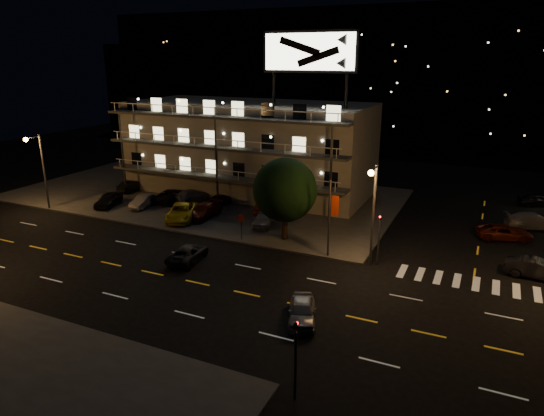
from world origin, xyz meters
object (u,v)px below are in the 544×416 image
at_px(lot_car_2, 182,212).
at_px(road_car_east, 302,310).
at_px(side_car_0, 537,269).
at_px(lot_car_7, 193,195).
at_px(lot_car_4, 264,219).
at_px(road_car_west, 188,254).
at_px(tree, 284,192).

height_order(lot_car_2, road_car_east, lot_car_2).
xyz_separation_m(side_car_0, road_car_east, (-13.40, -12.75, -0.04)).
distance_m(lot_car_7, road_car_east, 27.40).
height_order(lot_car_4, road_car_west, lot_car_4).
relative_size(lot_car_7, road_car_east, 1.15).
distance_m(lot_car_4, side_car_0, 23.02).
distance_m(road_car_east, road_car_west, 12.45).
xyz_separation_m(lot_car_4, road_car_west, (-1.98, -9.81, -0.22)).
bearing_deg(lot_car_2, tree, -26.49).
xyz_separation_m(tree, road_car_east, (6.42, -12.09, -3.77)).
height_order(lot_car_2, lot_car_7, lot_car_2).
bearing_deg(lot_car_4, lot_car_2, -179.99).
bearing_deg(lot_car_4, tree, -49.90).
bearing_deg(lot_car_4, road_car_west, -113.65).
relative_size(road_car_east, road_car_west, 0.91).
relative_size(lot_car_4, lot_car_7, 0.87).
bearing_deg(lot_car_2, lot_car_7, 90.12).
height_order(lot_car_4, road_car_east, lot_car_4).
xyz_separation_m(side_car_0, road_car_west, (-24.93, -8.06, -0.10)).
xyz_separation_m(lot_car_4, lot_car_7, (-10.63, 4.02, -0.02)).
height_order(tree, lot_car_4, tree).
height_order(tree, lot_car_2, tree).
bearing_deg(road_car_east, side_car_0, 23.56).
relative_size(lot_car_2, side_car_0, 1.25).
distance_m(tree, lot_car_2, 11.83).
relative_size(lot_car_4, side_car_0, 0.92).
bearing_deg(tree, road_car_west, -124.65).
xyz_separation_m(lot_car_4, side_car_0, (22.95, -1.76, -0.12)).
bearing_deg(road_car_west, side_car_0, -169.12).
distance_m(tree, side_car_0, 20.18).
bearing_deg(side_car_0, lot_car_7, 85.51).
distance_m(lot_car_2, side_car_0, 31.09).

